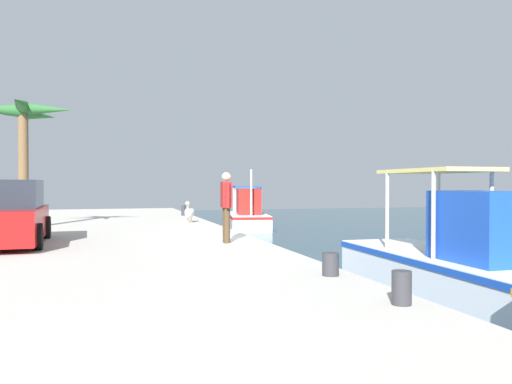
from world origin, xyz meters
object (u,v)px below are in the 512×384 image
Objects in this scene: mooring_bollard_second at (331,264)px; fishing_boat_second at (457,265)px; mooring_bollard_third at (402,288)px; fishing_boat_nearest at (248,216)px; mooring_bollard_nearest at (183,210)px; palm_tree at (22,123)px; parked_car at (5,215)px; fisherman_standing at (226,204)px; pelican at (189,212)px.

fishing_boat_second is at bearing 105.33° from mooring_bollard_second.
fishing_boat_second is 15.28× the size of mooring_bollard_third.
fishing_boat_nearest is 3.72m from mooring_bollard_nearest.
mooring_bollard_third is (2.03, 0.00, 0.02)m from mooring_bollard_second.
mooring_bollard_nearest is at bearing 131.39° from palm_tree.
mooring_bollard_second is (16.08, 0.00, -0.05)m from mooring_bollard_nearest.
fishing_boat_second is 10.29m from parked_car.
fishing_boat_second is 13.26× the size of mooring_bollard_nearest.
mooring_bollard_second is 0.09× the size of palm_tree.
mooring_bollard_nearest is 8.74m from palm_tree.
fisherman_standing reaches higher than mooring_bollard_third.
fisherman_standing is 8.39m from palm_tree.
fishing_boat_second is 11.46m from pelican.
parked_car is at bearing -120.26° from fishing_boat_second.
pelican is 2.00× the size of mooring_bollard_nearest.
fisherman_standing is 0.42× the size of palm_tree.
fishing_boat_nearest reaches higher than mooring_bollard_third.
fishing_boat_nearest is 17.71m from mooring_bollard_second.
palm_tree is at bearing -55.15° from fishing_boat_nearest.
mooring_bollard_second is 0.89× the size of mooring_bollard_third.
pelican is 0.23× the size of palm_tree.
fishing_boat_nearest reaches higher than mooring_bollard_nearest.
pelican is at bearing 100.35° from palm_tree.
fisherman_standing is at bearing -17.93° from fishing_boat_nearest.
mooring_bollard_nearest is (1.29, -3.47, 0.39)m from fishing_boat_nearest.
mooring_bollard_third is 0.10× the size of palm_tree.
fishing_boat_nearest is 12.20m from palm_tree.
mooring_bollard_third is at bearing -46.89° from fishing_boat_second.
mooring_bollard_third is at bearing 0.00° from mooring_bollard_second.
parked_car is 5.47m from palm_tree.
fishing_boat_nearest is 14.32× the size of mooring_bollard_second.
parked_car is 11.33× the size of mooring_bollard_second.
parked_car is (-5.17, -8.86, 0.82)m from fishing_boat_second.
fishing_boat_nearest is at bearing 124.85° from palm_tree.
mooring_bollard_third is at bearing 0.00° from mooring_bollard_nearest.
parked_car is 8.36m from mooring_bollard_second.
mooring_bollard_nearest is (-10.07, 5.79, -0.48)m from parked_car.
fishing_boat_nearest is 2.97× the size of fisherman_standing.
fishing_boat_second reaches higher than mooring_bollard_third.
palm_tree reaches higher than fishing_boat_second.
mooring_bollard_second is (0.84, -3.07, 0.28)m from fishing_boat_second.
palm_tree reaches higher than mooring_bollard_second.
fisherman_standing is 5.35m from parked_car.
fishing_boat_nearest is 6.85m from pelican.
parked_car is 8.72× the size of mooring_bollard_nearest.
mooring_bollard_nearest is at bearing -168.62° from fishing_boat_second.
pelican is 6.86m from fisherman_standing.
palm_tree is (1.04, -5.67, 3.09)m from pelican.
fishing_boat_second reaches higher than fishing_boat_nearest.
pelican is at bearing 178.73° from fisherman_standing.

